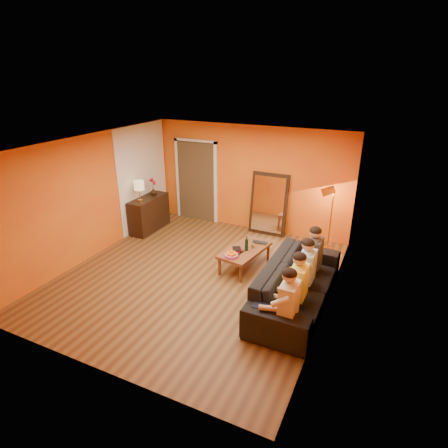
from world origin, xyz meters
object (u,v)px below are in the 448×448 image
at_px(person_mid_right, 307,272).
at_px(floor_lamp, 331,220).
at_px(person_mid_left, 298,287).
at_px(wine_bottle, 247,243).
at_px(person_far_left, 288,306).
at_px(mirror_frame, 269,204).
at_px(vase, 153,192).
at_px(sideboard, 149,214).
at_px(coffee_table, 245,258).
at_px(tumbler, 253,246).
at_px(laptop, 259,243).
at_px(person_far_right, 314,258).
at_px(table_lamp, 139,191).
at_px(sofa, 297,284).
at_px(dog, 289,289).

bearing_deg(person_mid_right, floor_lamp, 90.76).
relative_size(person_mid_left, wine_bottle, 3.94).
bearing_deg(floor_lamp, person_far_left, -108.69).
xyz_separation_m(mirror_frame, vase, (-2.79, -0.83, 0.18)).
xyz_separation_m(sideboard, person_far_left, (4.37, -2.61, 0.18)).
bearing_deg(wine_bottle, person_mid_right, -25.69).
distance_m(mirror_frame, coffee_table, 1.96).
height_order(tumbler, laptop, tumbler).
distance_m(person_mid_left, vase, 4.95).
relative_size(person_far_right, tumbler, 12.97).
height_order(table_lamp, person_mid_right, table_lamp).
relative_size(sofa, person_mid_right, 2.17).
height_order(floor_lamp, dog, floor_lamp).
xyz_separation_m(dog, person_mid_left, (0.21, -0.30, 0.25)).
height_order(coffee_table, person_mid_right, person_mid_right).
relative_size(table_lamp, laptop, 1.64).
height_order(mirror_frame, coffee_table, mirror_frame).
bearing_deg(sofa, person_mid_right, -52.43).
distance_m(mirror_frame, table_lamp, 3.13).
relative_size(person_far_left, person_far_right, 1.00).
bearing_deg(floor_lamp, laptop, -154.69).
distance_m(sideboard, sofa, 4.54).
distance_m(person_mid_left, person_mid_right, 0.55).
distance_m(coffee_table, person_far_right, 1.49).
distance_m(table_lamp, person_far_right, 4.45).
bearing_deg(dog, tumbler, 128.36).
xyz_separation_m(tumbler, laptop, (0.06, 0.23, -0.03)).
bearing_deg(person_far_right, table_lamp, 171.40).
xyz_separation_m(sideboard, wine_bottle, (2.99, -0.85, 0.15)).
bearing_deg(tumbler, sofa, -38.40).
bearing_deg(table_lamp, wine_bottle, -10.39).
height_order(coffee_table, dog, dog).
relative_size(sideboard, coffee_table, 0.97).
xyz_separation_m(person_mid_right, vase, (-4.37, 1.76, 0.33)).
xyz_separation_m(laptop, vase, (-3.12, 0.70, 0.50)).
height_order(table_lamp, wine_bottle, table_lamp).
bearing_deg(sofa, floor_lamp, -2.43).
height_order(floor_lamp, person_far_right, floor_lamp).
xyz_separation_m(sofa, vase, (-4.24, 1.86, 0.55)).
height_order(table_lamp, laptop, table_lamp).
xyz_separation_m(dog, vase, (-4.16, 2.01, 0.58)).
distance_m(table_lamp, floor_lamp, 4.48).
height_order(table_lamp, person_far_right, table_lamp).
bearing_deg(table_lamp, floor_lamp, 13.55).
relative_size(person_mid_right, wine_bottle, 3.94).
relative_size(dog, vase, 4.14).
distance_m(table_lamp, laptop, 3.20).
relative_size(dog, person_far_right, 0.59).
bearing_deg(tumbler, table_lamp, 172.95).
distance_m(sideboard, dog, 4.52).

